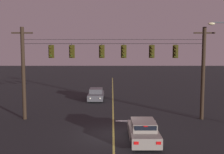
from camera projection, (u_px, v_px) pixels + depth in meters
name	position (u px, v px, depth m)	size (l,w,h in m)	color
ground_plane	(112.00, 135.00, 18.70)	(180.00, 180.00, 0.00)	black
lane_centre_stripe	(112.00, 105.00, 28.94)	(0.14, 60.00, 0.01)	#D1C64C
stop_bar_paint	(134.00, 121.00, 22.38)	(3.40, 0.36, 0.01)	silver
signal_span_assembly	(112.00, 72.00, 22.57)	(17.21, 0.32, 7.94)	#2D2116
traffic_light_leftmost	(50.00, 51.00, 22.36)	(0.48, 0.41, 1.22)	black
traffic_light_left_inner	(70.00, 51.00, 22.36)	(0.48, 0.41, 1.22)	black
traffic_light_centre	(101.00, 51.00, 22.38)	(0.48, 0.41, 1.22)	black
traffic_light_right_inner	(123.00, 51.00, 22.38)	(0.48, 0.41, 1.22)	black
traffic_light_rightmost	(151.00, 51.00, 22.39)	(0.48, 0.41, 1.22)	black
traffic_light_far_right	(175.00, 51.00, 22.40)	(0.48, 0.41, 1.22)	black
car_waiting_near_lane	(142.00, 131.00, 17.34)	(1.80, 4.33, 1.39)	gray
car_oncoming_lead	(95.00, 95.00, 32.05)	(1.80, 4.42, 1.39)	#4C4C51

